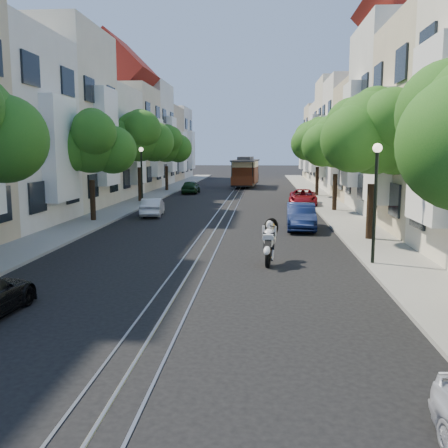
% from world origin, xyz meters
% --- Properties ---
extents(ground, '(200.00, 200.00, 0.00)m').
position_xyz_m(ground, '(0.00, 28.00, 0.00)').
color(ground, black).
rests_on(ground, ground).
extents(sidewalk_east, '(2.50, 80.00, 0.12)m').
position_xyz_m(sidewalk_east, '(7.25, 28.00, 0.06)').
color(sidewalk_east, gray).
rests_on(sidewalk_east, ground).
extents(sidewalk_west, '(2.50, 80.00, 0.12)m').
position_xyz_m(sidewalk_west, '(-7.25, 28.00, 0.06)').
color(sidewalk_west, gray).
rests_on(sidewalk_west, ground).
extents(rail_left, '(0.06, 80.00, 0.02)m').
position_xyz_m(rail_left, '(-0.55, 28.00, 0.01)').
color(rail_left, gray).
rests_on(rail_left, ground).
extents(rail_slot, '(0.06, 80.00, 0.02)m').
position_xyz_m(rail_slot, '(0.00, 28.00, 0.01)').
color(rail_slot, gray).
rests_on(rail_slot, ground).
extents(rail_right, '(0.06, 80.00, 0.02)m').
position_xyz_m(rail_right, '(0.55, 28.00, 0.01)').
color(rail_right, gray).
rests_on(rail_right, ground).
extents(lane_line, '(0.08, 80.00, 0.01)m').
position_xyz_m(lane_line, '(0.00, 28.00, 0.00)').
color(lane_line, tan).
rests_on(lane_line, ground).
extents(townhouses_east, '(7.75, 72.00, 12.00)m').
position_xyz_m(townhouses_east, '(11.87, 27.91, 5.18)').
color(townhouses_east, beige).
rests_on(townhouses_east, ground).
extents(townhouses_west, '(7.75, 72.00, 11.76)m').
position_xyz_m(townhouses_west, '(-11.87, 27.91, 5.08)').
color(townhouses_west, silver).
rests_on(townhouses_west, ground).
extents(tree_e_b, '(4.93, 4.08, 6.68)m').
position_xyz_m(tree_e_b, '(7.26, 8.98, 4.73)').
color(tree_e_b, black).
rests_on(tree_e_b, ground).
extents(tree_e_c, '(4.84, 3.99, 6.52)m').
position_xyz_m(tree_e_c, '(7.26, 19.98, 4.60)').
color(tree_e_c, black).
rests_on(tree_e_c, ground).
extents(tree_e_d, '(5.01, 4.16, 6.85)m').
position_xyz_m(tree_e_d, '(7.26, 30.98, 4.87)').
color(tree_e_d, black).
rests_on(tree_e_d, ground).
extents(tree_w_b, '(4.72, 3.87, 6.27)m').
position_xyz_m(tree_w_b, '(-7.14, 13.98, 4.40)').
color(tree_w_b, black).
rests_on(tree_w_b, ground).
extents(tree_w_c, '(5.13, 4.28, 7.09)m').
position_xyz_m(tree_w_c, '(-7.14, 24.98, 5.07)').
color(tree_w_c, black).
rests_on(tree_w_c, ground).
extents(tree_w_d, '(4.84, 3.99, 6.52)m').
position_xyz_m(tree_w_d, '(-7.14, 35.98, 4.60)').
color(tree_w_d, black).
rests_on(tree_w_d, ground).
extents(lamp_east, '(0.32, 0.32, 4.16)m').
position_xyz_m(lamp_east, '(6.30, 4.00, 2.85)').
color(lamp_east, black).
rests_on(lamp_east, ground).
extents(lamp_west, '(0.32, 0.32, 4.16)m').
position_xyz_m(lamp_west, '(-6.30, 22.00, 2.85)').
color(lamp_west, black).
rests_on(lamp_west, ground).
extents(sportbike_rider, '(0.65, 1.97, 1.65)m').
position_xyz_m(sportbike_rider, '(2.67, 4.09, 0.89)').
color(sportbike_rider, black).
rests_on(sportbike_rider, ground).
extents(cable_car, '(3.04, 8.16, 3.08)m').
position_xyz_m(cable_car, '(0.50, 42.50, 1.82)').
color(cable_car, black).
rests_on(cable_car, ground).
extents(parked_car_e_mid, '(1.54, 4.11, 1.34)m').
position_xyz_m(parked_car_e_mid, '(4.40, 12.22, 0.67)').
color(parked_car_e_mid, '#0C173E').
rests_on(parked_car_e_mid, ground).
extents(parked_car_e_far, '(2.32, 4.50, 1.21)m').
position_xyz_m(parked_car_e_far, '(5.40, 23.54, 0.61)').
color(parked_car_e_far, maroon).
rests_on(parked_car_e_far, ground).
extents(parked_car_w_mid, '(1.56, 3.54, 1.13)m').
position_xyz_m(parked_car_w_mid, '(-4.40, 16.84, 0.57)').
color(parked_car_w_mid, silver).
rests_on(parked_car_w_mid, ground).
extents(parked_car_w_far, '(1.47, 3.64, 1.24)m').
position_xyz_m(parked_car_w_far, '(-4.40, 33.46, 0.62)').
color(parked_car_w_far, black).
rests_on(parked_car_w_far, ground).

